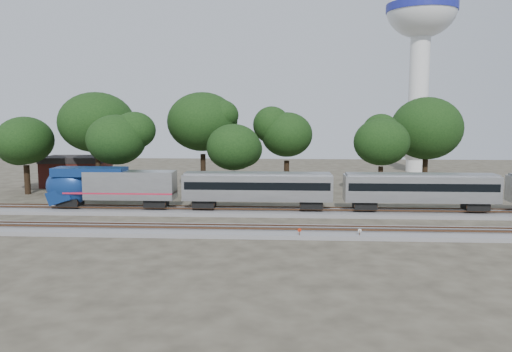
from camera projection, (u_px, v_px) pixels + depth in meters
The scene contains 16 objects.
ground at pixel (239, 224), 52.94m from camera, with size 160.00×160.00×0.00m, color #383328.
track_far at pixel (243, 211), 58.86m from camera, with size 160.00×5.00×0.73m.
track_near at pixel (235, 231), 48.95m from camera, with size 160.00×5.00×0.73m.
switch_stand_red at pixel (299, 232), 46.33m from camera, with size 0.34×0.11×1.07m.
switch_stand_white at pixel (360, 233), 46.36m from camera, with size 0.32×0.07×1.02m.
switch_lever at pixel (281, 237), 46.86m from camera, with size 0.50×0.30×0.30m, color #512D19.
water_tower at pixel (421, 29), 99.04m from camera, with size 13.86×13.86×38.38m.
brick_building at pixel (77, 171), 81.56m from camera, with size 10.53×7.80×4.83m.
tree_0 at pixel (25, 141), 72.28m from camera, with size 7.98×7.98×11.25m.
tree_1 at pixel (96, 123), 73.88m from camera, with size 10.60×10.60×14.94m.
tree_2 at pixel (116, 140), 66.85m from camera, with size 8.36×8.36×11.79m.
tree_3 at pixel (203, 122), 74.74m from camera, with size 10.69×10.69×15.07m.
tree_4 at pixel (234, 147), 68.02m from camera, with size 7.28×7.28×10.26m.
tree_5 at pixel (287, 135), 75.55m from camera, with size 8.71×8.71×12.27m.
tree_6 at pixel (382, 142), 71.41m from camera, with size 7.80×7.80×11.00m.
tree_7 at pixel (427, 129), 78.14m from camera, with size 9.59×9.59×13.52m.
Camera 1 is at (4.75, -51.74, 11.51)m, focal length 35.00 mm.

